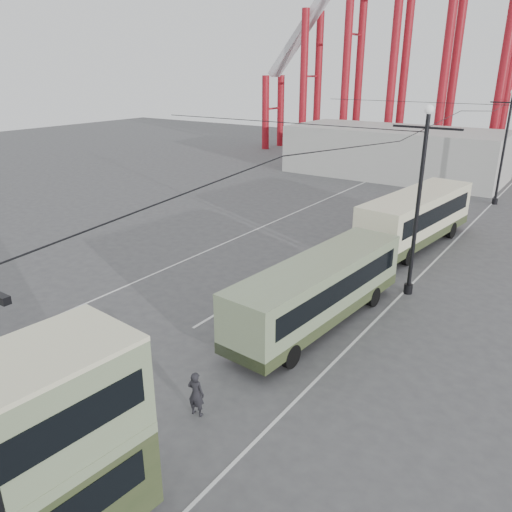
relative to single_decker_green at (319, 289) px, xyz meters
The scene contains 8 objects.
ground 12.98m from the single_decker_green, 105.02° to the right, with size 160.00×160.00×0.00m, color #454547.
road_markings 8.57m from the single_decker_green, 119.98° to the left, with size 12.52×120.00×0.01m.
lamp_post_mid 6.70m from the single_decker_green, 67.88° to the left, with size 3.20×0.44×9.32m.
lamp_post_far 27.82m from the single_decker_green, 85.31° to the left, with size 3.20×0.44×9.32m.
fairground_shed 35.82m from the single_decker_green, 105.11° to the left, with size 22.00×10.00×5.00m, color #ABABA5.
single_decker_green is the anchor object (origin of this frame).
single_decker_cream 13.08m from the single_decker_green, 89.82° to the left, with size 4.03×11.34×3.45m.
pedestrian 7.96m from the single_decker_green, 92.05° to the right, with size 0.59×0.39×1.62m, color black.
Camera 1 is at (12.51, -5.62, 10.80)m, focal length 35.00 mm.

